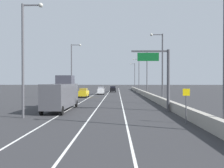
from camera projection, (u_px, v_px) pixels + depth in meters
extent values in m
plane|color=#2D2D30|center=(115.00, 93.00, 68.16)|extent=(320.00, 320.00, 0.00)
cube|color=silver|center=(93.00, 95.00, 59.28)|extent=(0.16, 130.00, 0.00)
cube|color=silver|center=(107.00, 95.00, 59.21)|extent=(0.16, 130.00, 0.00)
cube|color=silver|center=(120.00, 95.00, 59.13)|extent=(0.16, 130.00, 0.00)
cube|color=#9E998E|center=(153.00, 97.00, 44.00)|extent=(0.60, 120.00, 1.10)
cylinder|color=#47474C|center=(168.00, 80.00, 27.86)|extent=(0.36, 0.36, 7.50)
cube|color=#47474C|center=(150.00, 51.00, 27.86)|extent=(4.50, 0.20, 0.20)
cube|color=#0C5923|center=(148.00, 57.00, 27.75)|extent=(2.60, 0.10, 1.00)
cylinder|color=#4C4C51|center=(186.00, 110.00, 19.70)|extent=(0.10, 0.10, 2.40)
cube|color=yellow|center=(186.00, 92.00, 19.65)|extent=(0.60, 0.04, 0.60)
cylinder|color=#4C4C51|center=(162.00, 69.00, 36.76)|extent=(0.24, 0.24, 11.27)
cube|color=#4C4C51|center=(157.00, 35.00, 36.71)|extent=(1.80, 0.12, 0.12)
sphere|color=beige|center=(151.00, 35.00, 36.73)|extent=(0.44, 0.44, 0.44)
cylinder|color=#4C4C51|center=(147.00, 73.00, 57.31)|extent=(0.24, 0.24, 11.27)
cube|color=#4C4C51|center=(143.00, 51.00, 57.26)|extent=(1.80, 0.12, 0.12)
sphere|color=beige|center=(140.00, 51.00, 57.28)|extent=(0.44, 0.44, 0.44)
cylinder|color=#4C4C51|center=(139.00, 75.00, 77.87)|extent=(0.24, 0.24, 11.27)
cube|color=#4C4C51|center=(136.00, 59.00, 77.82)|extent=(1.80, 0.12, 0.12)
sphere|color=beige|center=(134.00, 59.00, 77.84)|extent=(0.44, 0.44, 0.44)
cylinder|color=#4C4C51|center=(135.00, 77.00, 98.43)|extent=(0.24, 0.24, 11.27)
cube|color=#4C4C51|center=(133.00, 64.00, 98.38)|extent=(1.80, 0.12, 0.12)
sphere|color=beige|center=(131.00, 64.00, 98.40)|extent=(0.44, 0.44, 0.44)
cylinder|color=#4C4C51|center=(23.00, 61.00, 22.55)|extent=(0.24, 0.24, 11.27)
cube|color=#4C4C51|center=(32.00, 5.00, 22.46)|extent=(1.80, 0.12, 0.12)
sphere|color=beige|center=(41.00, 5.00, 22.44)|extent=(0.44, 0.44, 0.44)
cylinder|color=#4C4C51|center=(72.00, 72.00, 47.22)|extent=(0.24, 0.24, 11.27)
cube|color=#4C4C51|center=(76.00, 45.00, 47.14)|extent=(1.80, 0.12, 0.12)
sphere|color=beige|center=(80.00, 45.00, 47.12)|extent=(0.44, 0.44, 0.44)
cube|color=black|center=(113.00, 89.00, 76.74)|extent=(1.92, 4.09, 1.05)
cube|color=black|center=(113.00, 87.00, 76.32)|extent=(1.68, 1.84, 0.60)
cylinder|color=black|center=(110.00, 91.00, 78.35)|extent=(0.22, 0.68, 0.68)
cylinder|color=black|center=(116.00, 91.00, 78.32)|extent=(0.22, 0.68, 0.68)
cylinder|color=black|center=(110.00, 91.00, 75.17)|extent=(0.22, 0.68, 0.68)
cylinder|color=black|center=(116.00, 91.00, 75.15)|extent=(0.22, 0.68, 0.68)
cube|color=gold|center=(84.00, 93.00, 51.50)|extent=(1.86, 4.25, 1.14)
cube|color=olive|center=(83.00, 90.00, 51.07)|extent=(1.58, 1.93, 0.60)
cylinder|color=black|center=(82.00, 95.00, 53.20)|extent=(0.24, 0.69, 0.68)
cylinder|color=black|center=(88.00, 95.00, 53.12)|extent=(0.24, 0.69, 0.68)
cylinder|color=black|center=(79.00, 96.00, 49.90)|extent=(0.24, 0.69, 0.68)
cylinder|color=black|center=(86.00, 96.00, 49.82)|extent=(0.24, 0.69, 0.68)
cube|color=white|center=(101.00, 91.00, 63.26)|extent=(1.79, 4.32, 1.19)
cube|color=#96969E|center=(101.00, 88.00, 62.82)|extent=(1.54, 1.96, 0.60)
cylinder|color=black|center=(99.00, 93.00, 64.96)|extent=(0.23, 0.68, 0.68)
cylinder|color=black|center=(104.00, 93.00, 64.96)|extent=(0.23, 0.68, 0.68)
cylinder|color=black|center=(98.00, 93.00, 61.58)|extent=(0.23, 0.68, 0.68)
cylinder|color=black|center=(104.00, 93.00, 61.57)|extent=(0.23, 0.68, 0.68)
cube|color=#4C4C51|center=(61.00, 95.00, 28.41)|extent=(2.57, 9.34, 2.81)
cube|color=#3A3A45|center=(65.00, 80.00, 30.43)|extent=(2.15, 2.08, 1.10)
cylinder|color=black|center=(61.00, 103.00, 32.42)|extent=(0.24, 1.00, 1.00)
cylinder|color=black|center=(76.00, 103.00, 32.33)|extent=(0.24, 1.00, 1.00)
cylinder|color=black|center=(41.00, 110.00, 24.52)|extent=(0.24, 1.00, 1.00)
cylinder|color=black|center=(62.00, 111.00, 24.44)|extent=(0.24, 1.00, 1.00)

